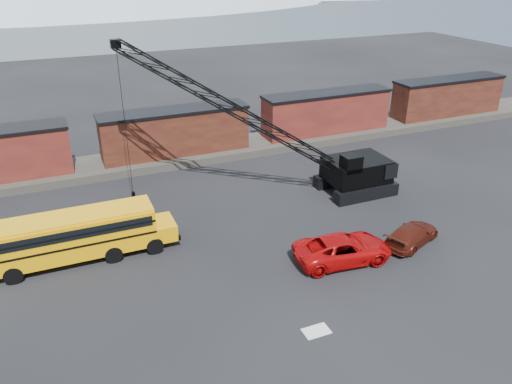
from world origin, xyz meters
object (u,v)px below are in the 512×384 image
(school_bus, at_px, (78,235))
(crawler_crane, at_px, (237,111))
(maroon_suv, at_px, (412,235))
(red_pickup, at_px, (343,249))

(school_bus, bearing_deg, crawler_crane, 20.34)
(school_bus, height_order, crawler_crane, crawler_crane)
(maroon_suv, xyz_separation_m, crawler_crane, (-8.06, 11.27, 6.34))
(school_bus, relative_size, maroon_suv, 2.45)
(school_bus, bearing_deg, red_pickup, -23.56)
(maroon_suv, height_order, crawler_crane, crawler_crane)
(school_bus, distance_m, maroon_suv, 21.62)
(school_bus, bearing_deg, maroon_suv, -17.92)
(school_bus, xyz_separation_m, red_pickup, (15.19, -6.62, -0.93))
(maroon_suv, bearing_deg, red_pickup, 67.57)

